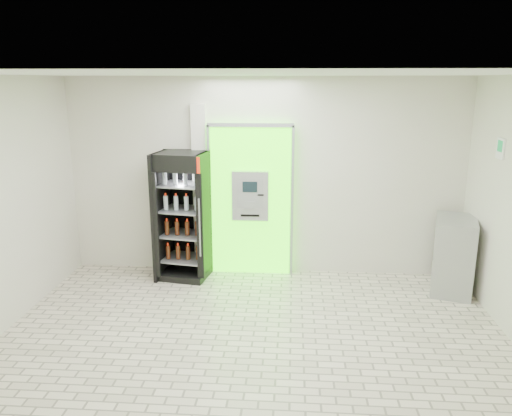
# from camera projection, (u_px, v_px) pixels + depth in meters

# --- Properties ---
(ground) EXTENTS (6.00, 6.00, 0.00)m
(ground) POSITION_uv_depth(u_px,v_px,m) (251.00, 352.00, 5.55)
(ground) COLOR beige
(ground) RESTS_ON ground
(room_shell) EXTENTS (6.00, 6.00, 6.00)m
(room_shell) POSITION_uv_depth(u_px,v_px,m) (250.00, 191.00, 5.09)
(room_shell) COLOR silver
(room_shell) RESTS_ON ground
(atm_assembly) EXTENTS (1.30, 0.24, 2.33)m
(atm_assembly) POSITION_uv_depth(u_px,v_px,m) (251.00, 199.00, 7.60)
(atm_assembly) COLOR #39F10A
(atm_assembly) RESTS_ON ground
(pillar) EXTENTS (0.22, 0.11, 2.60)m
(pillar) POSITION_uv_depth(u_px,v_px,m) (200.00, 190.00, 7.66)
(pillar) COLOR silver
(pillar) RESTS_ON ground
(beverage_cooler) EXTENTS (0.82, 0.77, 1.92)m
(beverage_cooler) POSITION_uv_depth(u_px,v_px,m) (183.00, 218.00, 7.51)
(beverage_cooler) COLOR black
(beverage_cooler) RESTS_ON ground
(steel_cabinet) EXTENTS (0.75, 0.92, 1.07)m
(steel_cabinet) POSITION_uv_depth(u_px,v_px,m) (453.00, 255.00, 7.05)
(steel_cabinet) COLOR #9A9DA1
(steel_cabinet) RESTS_ON ground
(exit_sign) EXTENTS (0.02, 0.22, 0.26)m
(exit_sign) POSITION_uv_depth(u_px,v_px,m) (501.00, 148.00, 6.15)
(exit_sign) COLOR white
(exit_sign) RESTS_ON room_shell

